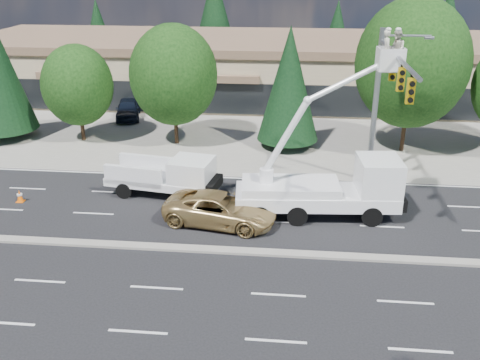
# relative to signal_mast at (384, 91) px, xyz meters

# --- Properties ---
(ground) EXTENTS (140.00, 140.00, 0.00)m
(ground) POSITION_rel_signal_mast_xyz_m (-10.03, -7.04, -6.06)
(ground) COLOR black
(ground) RESTS_ON ground
(concrete_apron) EXTENTS (140.00, 22.00, 0.01)m
(concrete_apron) POSITION_rel_signal_mast_xyz_m (-10.03, 12.96, -6.05)
(concrete_apron) COLOR gray
(concrete_apron) RESTS_ON ground
(road_median) EXTENTS (120.00, 0.55, 0.12)m
(road_median) POSITION_rel_signal_mast_xyz_m (-10.03, -7.04, -6.00)
(road_median) COLOR gray
(road_median) RESTS_ON ground
(strip_mall) EXTENTS (50.40, 15.40, 5.50)m
(strip_mall) POSITION_rel_signal_mast_xyz_m (-10.03, 22.93, -3.23)
(strip_mall) COLOR tan
(strip_mall) RESTS_ON ground
(tree_front_c) EXTENTS (5.04, 5.04, 7.00)m
(tree_front_c) POSITION_rel_signal_mast_xyz_m (-20.03, 7.96, -1.96)
(tree_front_c) COLOR #332114
(tree_front_c) RESTS_ON ground
(tree_front_d) EXTENTS (6.12, 6.12, 8.49)m
(tree_front_d) POSITION_rel_signal_mast_xyz_m (-13.03, 7.96, -1.09)
(tree_front_d) COLOR #332114
(tree_front_d) RESTS_ON ground
(tree_front_e) EXTENTS (4.28, 4.28, 8.44)m
(tree_front_e) POSITION_rel_signal_mast_xyz_m (-5.03, 7.96, -1.53)
(tree_front_e) COLOR #332114
(tree_front_e) RESTS_ON ground
(tree_front_f) EXTENTS (7.46, 7.46, 10.35)m
(tree_front_f) POSITION_rel_signal_mast_xyz_m (2.97, 7.96, 0.00)
(tree_front_f) COLOR #332114
(tree_front_f) RESTS_ON ground
(tree_back_a) EXTENTS (4.07, 4.07, 8.03)m
(tree_back_a) POSITION_rel_signal_mast_xyz_m (-28.03, 34.96, -1.75)
(tree_back_a) COLOR #332114
(tree_back_a) RESTS_ON ground
(tree_back_b) EXTENTS (5.79, 5.79, 11.42)m
(tree_back_b) POSITION_rel_signal_mast_xyz_m (-14.03, 34.96, 0.07)
(tree_back_b) COLOR #332114
(tree_back_b) RESTS_ON ground
(tree_back_c) EXTENTS (4.11, 4.11, 8.10)m
(tree_back_c) POSITION_rel_signal_mast_xyz_m (-0.03, 34.96, -1.71)
(tree_back_c) COLOR #332114
(tree_back_c) RESTS_ON ground
(tree_back_d) EXTENTS (4.90, 4.90, 9.67)m
(tree_back_d) POSITION_rel_signal_mast_xyz_m (11.97, 34.96, -0.87)
(tree_back_d) COLOR #332114
(tree_back_d) RESTS_ON ground
(signal_mast) EXTENTS (2.76, 10.16, 9.00)m
(signal_mast) POSITION_rel_signal_mast_xyz_m (0.00, 0.00, 0.00)
(signal_mast) COLOR gray
(signal_mast) RESTS_ON ground
(utility_pickup) EXTENTS (6.28, 3.14, 2.30)m
(utility_pickup) POSITION_rel_signal_mast_xyz_m (-11.59, -1.10, -5.11)
(utility_pickup) COLOR white
(utility_pickup) RESTS_ON ground
(bucket_truck) EXTENTS (9.06, 3.24, 9.59)m
(bucket_truck) POSITION_rel_signal_mast_xyz_m (-2.43, -2.77, -3.95)
(bucket_truck) COLOR white
(bucket_truck) RESTS_ON ground
(traffic_cone_a) EXTENTS (0.40, 0.40, 0.70)m
(traffic_cone_a) POSITION_rel_signal_mast_xyz_m (-19.58, -2.79, -5.72)
(traffic_cone_a) COLOR #FF6608
(traffic_cone_a) RESTS_ON ground
(traffic_cone_b) EXTENTS (0.40, 0.40, 0.70)m
(traffic_cone_b) POSITION_rel_signal_mast_xyz_m (-11.07, -3.36, -5.72)
(traffic_cone_b) COLOR #FF6608
(traffic_cone_b) RESTS_ON ground
(traffic_cone_c) EXTENTS (0.40, 0.40, 0.70)m
(traffic_cone_c) POSITION_rel_signal_mast_xyz_m (-8.83, -3.46, -5.72)
(traffic_cone_c) COLOR #FF6608
(traffic_cone_c) RESTS_ON ground
(minivan) EXTENTS (6.06, 3.58, 1.58)m
(minivan) POSITION_rel_signal_mast_xyz_m (-8.18, -4.24, -5.27)
(minivan) COLOR tan
(minivan) RESTS_ON ground
(parked_car_west) EXTENTS (2.91, 4.99, 1.60)m
(parked_car_west) POSITION_rel_signal_mast_xyz_m (-18.40, 13.96, -5.26)
(parked_car_west) COLOR black
(parked_car_west) RESTS_ON ground
(parked_car_east) EXTENTS (2.81, 5.02, 1.57)m
(parked_car_east) POSITION_rel_signal_mast_xyz_m (-5.26, 13.24, -5.27)
(parked_car_east) COLOR black
(parked_car_east) RESTS_ON ground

